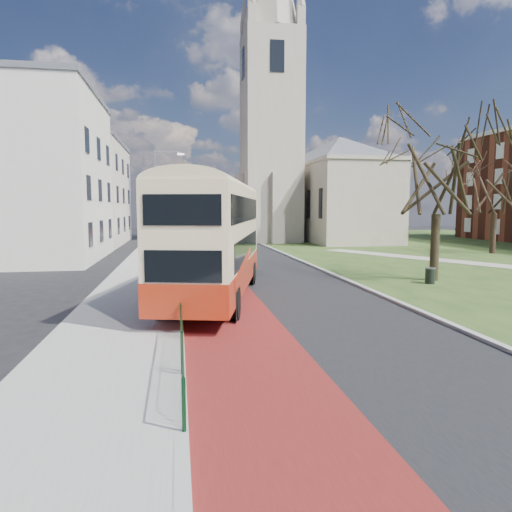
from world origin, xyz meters
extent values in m
plane|color=black|center=(0.00, 0.00, 0.00)|extent=(160.00, 160.00, 0.00)
cube|color=black|center=(1.50, 20.00, 0.01)|extent=(9.00, 120.00, 0.01)
cube|color=#591414|center=(-1.20, 20.00, 0.01)|extent=(3.40, 120.00, 0.01)
cube|color=gray|center=(-5.00, 20.00, 0.06)|extent=(4.00, 120.00, 0.12)
cube|color=#999993|center=(-3.00, 20.00, 0.07)|extent=(0.25, 120.00, 0.13)
cube|color=#999993|center=(6.10, 22.00, 0.07)|extent=(0.25, 80.00, 0.13)
cube|color=#294418|center=(26.00, 22.00, 0.02)|extent=(40.00, 80.00, 0.04)
cylinder|color=#0B3316|center=(-2.95, 4.00, 1.10)|extent=(0.04, 24.00, 0.04)
cylinder|color=#0B3316|center=(-2.95, 4.00, 0.15)|extent=(0.04, 24.00, 0.04)
cube|color=gray|center=(8.00, 38.00, 12.00)|extent=(6.50, 6.50, 24.00)
cone|color=gray|center=(5.27, 40.73, 27.80)|extent=(1.10, 1.10, 3.60)
cone|color=gray|center=(10.73, 40.73, 27.80)|extent=(1.10, 1.10, 3.60)
cube|color=gray|center=(16.50, 38.00, 4.50)|extent=(9.00, 18.00, 9.00)
pyramid|color=#565960|center=(16.50, 38.00, 12.60)|extent=(9.00, 18.00, 3.60)
cube|color=silver|center=(-14.00, 22.00, 6.25)|extent=(10.00, 14.00, 12.50)
cube|color=#565960|center=(-14.00, 22.00, 12.75)|extent=(10.30, 14.30, 0.50)
cube|color=beige|center=(-14.00, 38.00, 5.50)|extent=(10.00, 16.00, 11.00)
cube|color=#565960|center=(-14.00, 38.00, 11.25)|extent=(10.30, 16.30, 0.50)
cylinder|color=gray|center=(-4.50, 18.00, 4.12)|extent=(0.16, 0.16, 8.00)
cylinder|color=gray|center=(-3.60, 18.00, 8.02)|extent=(1.80, 0.10, 0.10)
cube|color=silver|center=(-2.70, 18.00, 7.87)|extent=(0.50, 0.18, 0.12)
cube|color=#AA260F|center=(-1.41, 4.18, 1.13)|extent=(5.66, 12.53, 1.11)
cube|color=beige|center=(-1.41, 4.18, 3.30)|extent=(5.62, 12.47, 3.22)
cube|color=black|center=(-2.69, 4.84, 2.30)|extent=(2.45, 9.74, 1.05)
cube|color=black|center=(0.02, 4.17, 2.30)|extent=(2.45, 9.74, 1.05)
cube|color=black|center=(-2.77, 4.52, 3.96)|extent=(2.68, 10.69, 1.00)
cube|color=black|center=(-0.06, 3.85, 3.96)|extent=(2.68, 10.69, 1.00)
cube|color=black|center=(0.04, 10.08, 2.30)|extent=(2.44, 0.67, 1.17)
cube|color=black|center=(0.04, 10.08, 3.96)|extent=(2.44, 0.67, 1.00)
cube|color=orange|center=(0.04, 10.08, 4.60)|extent=(1.95, 0.57, 0.33)
cylinder|color=black|center=(-1.68, 8.52, 0.58)|extent=(0.60, 1.20, 1.15)
cylinder|color=black|center=(0.84, 7.91, 0.58)|extent=(0.60, 1.20, 1.15)
cylinder|color=black|center=(-3.54, 0.93, 0.58)|extent=(0.60, 1.20, 1.15)
cylinder|color=black|center=(-1.03, 0.32, 0.58)|extent=(0.60, 1.20, 1.15)
cylinder|color=black|center=(10.93, 7.25, 1.87)|extent=(0.63, 0.63, 3.66)
cylinder|color=#302218|center=(24.38, 20.30, 1.81)|extent=(0.64, 0.64, 3.55)
cylinder|color=black|center=(10.11, 6.24, 0.44)|extent=(0.53, 0.53, 0.80)
cylinder|color=gray|center=(10.11, 6.24, 0.86)|extent=(0.57, 0.57, 0.05)
camera|label=1|loc=(-3.00, -15.70, 4.01)|focal=32.00mm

